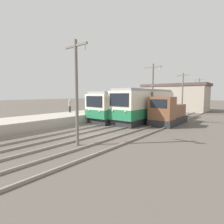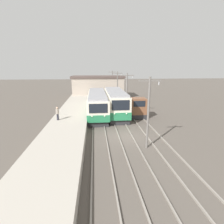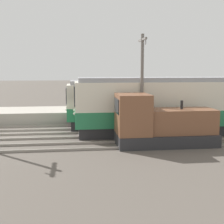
% 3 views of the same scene
% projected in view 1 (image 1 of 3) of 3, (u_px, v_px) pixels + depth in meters
% --- Properties ---
extents(ground_plane, '(200.00, 200.00, 0.00)m').
position_uv_depth(ground_plane, '(90.00, 134.00, 14.37)').
color(ground_plane, '#564F47').
extents(platform_left, '(4.50, 54.00, 0.98)m').
position_uv_depth(platform_left, '(48.00, 121.00, 18.21)').
color(platform_left, '#ADA599').
rests_on(platform_left, ground).
extents(track_left, '(1.54, 60.00, 0.14)m').
position_uv_depth(track_left, '(70.00, 129.00, 15.98)').
color(track_left, gray).
rests_on(track_left, ground).
extents(track_center, '(1.54, 60.00, 0.14)m').
position_uv_depth(track_center, '(92.00, 133.00, 14.24)').
color(track_center, gray).
rests_on(track_center, ground).
extents(track_right, '(1.54, 60.00, 0.14)m').
position_uv_depth(track_right, '(122.00, 139.00, 12.38)').
color(track_right, gray).
rests_on(track_right, ground).
extents(commuter_train_left, '(2.84, 13.12, 3.55)m').
position_uv_depth(commuter_train_left, '(128.00, 106.00, 23.27)').
color(commuter_train_left, '#28282B').
rests_on(commuter_train_left, ground).
extents(commuter_train_center, '(2.84, 11.06, 3.86)m').
position_uv_depth(commuter_train_center, '(146.00, 106.00, 21.16)').
color(commuter_train_center, '#28282B').
rests_on(commuter_train_center, ground).
extents(shunting_locomotive, '(2.40, 5.81, 3.00)m').
position_uv_depth(shunting_locomotive, '(168.00, 113.00, 18.93)').
color(shunting_locomotive, '#28282B').
rests_on(shunting_locomotive, ground).
extents(catenary_mast_near, '(2.00, 0.20, 6.52)m').
position_uv_depth(catenary_mast_near, '(77.00, 89.00, 10.78)').
color(catenary_mast_near, slate).
rests_on(catenary_mast_near, ground).
extents(catenary_mast_mid, '(2.00, 0.20, 6.52)m').
position_uv_depth(catenary_mast_mid, '(152.00, 91.00, 19.00)').
color(catenary_mast_mid, slate).
rests_on(catenary_mast_mid, ground).
extents(catenary_mast_far, '(2.00, 0.20, 6.52)m').
position_uv_depth(catenary_mast_far, '(183.00, 92.00, 27.23)').
color(catenary_mast_far, slate).
rests_on(catenary_mast_far, ground).
extents(catenary_mast_distant, '(2.00, 0.20, 6.52)m').
position_uv_depth(catenary_mast_distant, '(199.00, 93.00, 35.46)').
color(catenary_mast_distant, slate).
rests_on(catenary_mast_distant, ground).
extents(person_on_platform, '(0.38, 0.38, 1.63)m').
position_uv_depth(person_on_platform, '(70.00, 105.00, 21.87)').
color(person_on_platform, '#282833').
rests_on(person_on_platform, platform_left).
extents(station_building, '(12.60, 6.30, 5.32)m').
position_uv_depth(station_building, '(175.00, 97.00, 35.63)').
color(station_building, '#AD9E8E').
rests_on(station_building, ground).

